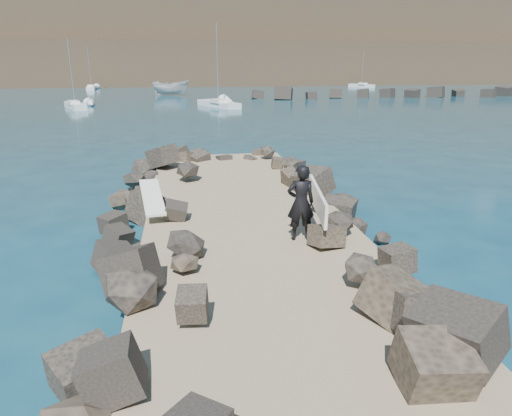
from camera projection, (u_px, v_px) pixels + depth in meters
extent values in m
plane|color=#0F384C|center=(251.00, 247.00, 13.17)|extent=(800.00, 800.00, 0.00)
cube|color=#8C7759|center=(262.00, 267.00, 11.19)|extent=(6.00, 26.00, 0.60)
cube|color=black|center=(142.00, 259.00, 11.17)|extent=(2.60, 22.00, 1.00)
cube|color=black|center=(367.00, 244.00, 12.04)|extent=(2.60, 22.00, 1.00)
cube|color=black|center=(424.00, 93.00, 69.94)|extent=(52.00, 4.00, 1.20)
cube|color=#2D4919|center=(212.00, 30.00, 160.29)|extent=(360.00, 140.00, 32.00)
cube|color=white|center=(152.00, 200.00, 14.00)|extent=(0.92, 2.40, 0.08)
imported|color=silver|center=(171.00, 88.00, 73.69)|extent=(6.49, 3.83, 2.35)
imported|color=black|center=(301.00, 203.00, 11.84)|extent=(0.74, 0.49, 2.01)
cube|color=white|center=(318.00, 200.00, 11.89)|extent=(0.36, 2.49, 0.79)
cube|color=white|center=(92.00, 88.00, 88.85)|extent=(2.14, 6.81, 0.80)
cylinder|color=gray|center=(89.00, 67.00, 87.62)|extent=(0.12, 0.12, 7.37)
cube|color=white|center=(91.00, 86.00, 87.95)|extent=(1.25, 1.97, 0.44)
cube|color=white|center=(75.00, 106.00, 52.54)|extent=(3.68, 6.44, 0.80)
cylinder|color=gray|center=(71.00, 71.00, 51.36)|extent=(0.12, 0.12, 7.02)
cube|color=white|center=(74.00, 102.00, 51.72)|extent=(1.61, 2.04, 0.44)
cube|color=white|center=(361.00, 86.00, 97.82)|extent=(4.25, 5.97, 0.80)
cylinder|color=gray|center=(363.00, 68.00, 96.69)|extent=(0.12, 0.12, 6.74)
cube|color=white|center=(363.00, 84.00, 97.07)|extent=(1.71, 1.98, 0.44)
cube|color=white|center=(218.00, 105.00, 54.67)|extent=(4.80, 8.03, 0.80)
cylinder|color=gray|center=(217.00, 63.00, 53.23)|extent=(0.12, 0.12, 8.79)
cube|color=white|center=(219.00, 101.00, 53.69)|extent=(2.07, 2.56, 0.44)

